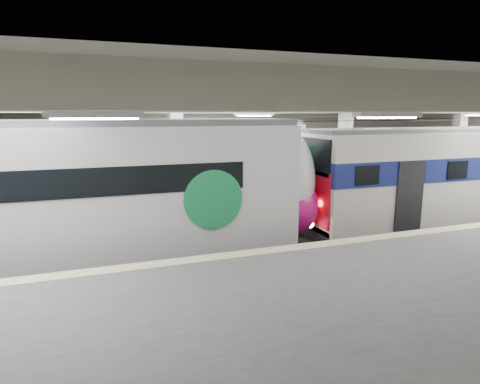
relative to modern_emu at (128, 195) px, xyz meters
name	(u,v)px	position (x,y,z in m)	size (l,w,h in m)	color
station_hall	(296,168)	(5.20, -1.74, 0.89)	(36.00, 24.00, 5.75)	black
modern_emu	(128,195)	(0.00, 0.00, 0.00)	(15.04, 3.10, 4.79)	silver
older_rer	(446,176)	(13.40, 0.00, -0.05)	(13.25, 2.93, 4.38)	beige
far_train	(148,170)	(1.28, 5.50, 0.05)	(14.73, 3.24, 4.66)	silver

